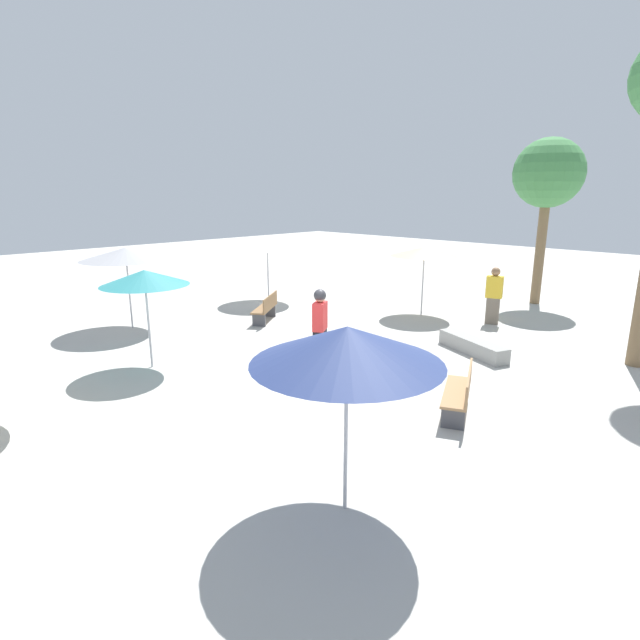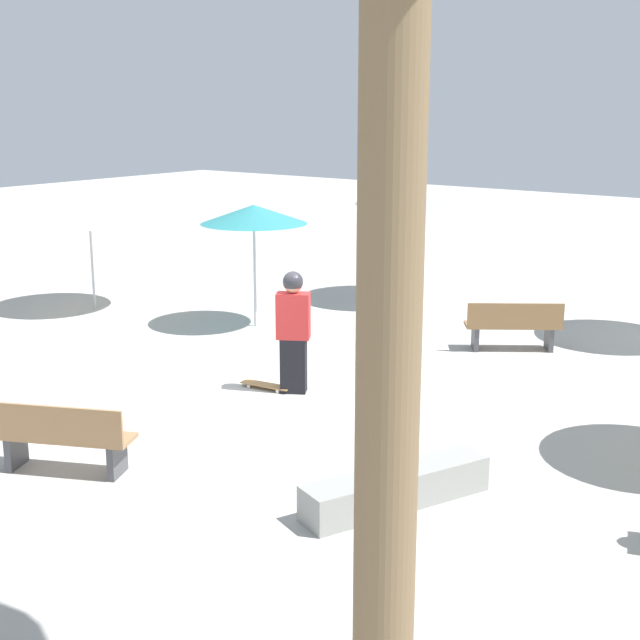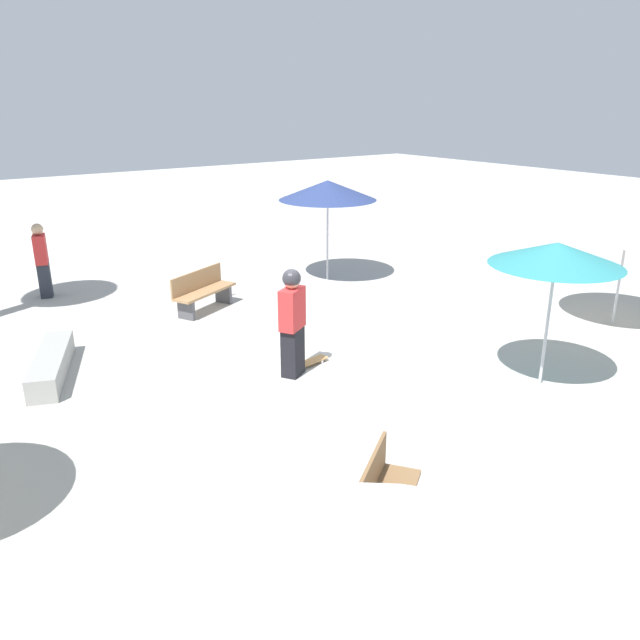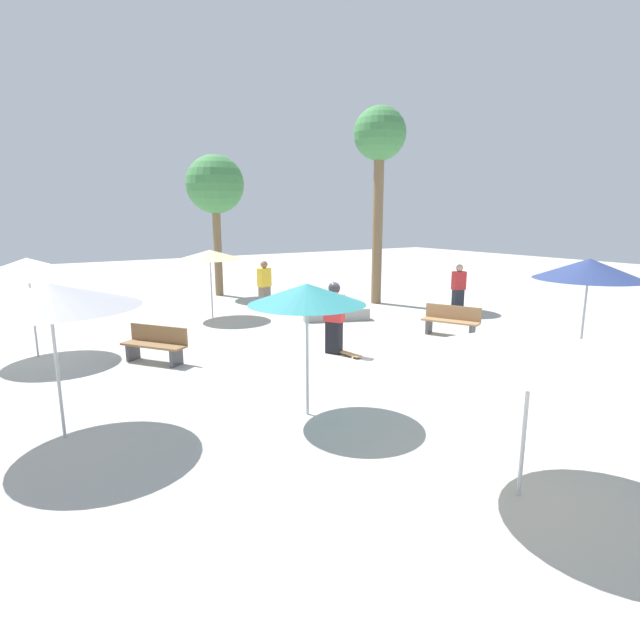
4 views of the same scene
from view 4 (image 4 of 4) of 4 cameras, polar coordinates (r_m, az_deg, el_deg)
ground_plane at (r=12.47m, az=5.49°, el=-3.83°), size 60.00×60.00×0.00m
skater_main at (r=12.25m, az=1.62°, el=0.55°), size 0.54×0.47×1.78m
skateboard at (r=12.22m, az=3.23°, el=-3.84°), size 0.82×0.31×0.07m
concrete_ledge at (r=16.24m, az=1.88°, el=0.61°), size 1.22×2.16×0.38m
bench_near at (r=12.21m, az=-18.30°, el=-2.68°), size 1.56×1.29×0.85m
bench_far at (r=14.64m, az=14.76°, el=-0.10°), size 1.63×1.09×0.85m
shade_umbrella_tan at (r=16.79m, az=-12.47°, el=7.30°), size 2.18×2.18×2.26m
shade_umbrella_cream at (r=6.23m, az=23.11°, el=-2.22°), size 2.46×2.46×2.16m
shade_umbrella_teal at (r=8.21m, az=-1.51°, el=2.97°), size 1.96×1.96×2.28m
shade_umbrella_white at (r=13.57m, az=-30.44°, el=5.21°), size 2.53×2.53×2.39m
shade_umbrella_navy at (r=12.62m, az=28.39°, el=5.15°), size 2.35×2.35×2.43m
shade_umbrella_grey at (r=8.29m, az=-28.58°, el=2.46°), size 2.58×2.58×2.41m
palm_tree_right at (r=19.49m, az=6.82°, el=19.37°), size 1.93×1.93×7.25m
palm_tree_left at (r=21.61m, az=-11.90°, el=14.71°), size 2.37×2.37×5.79m
bystander_watching at (r=18.29m, az=-6.37°, el=4.00°), size 0.40×0.54×1.76m
bystander_far at (r=18.38m, az=15.54°, el=3.55°), size 0.37×0.51×1.67m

